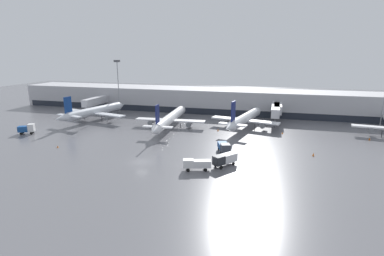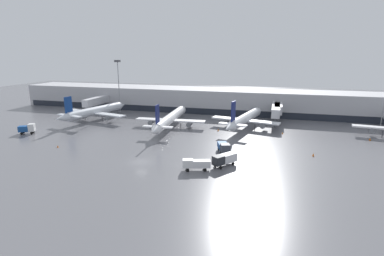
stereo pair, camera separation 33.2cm
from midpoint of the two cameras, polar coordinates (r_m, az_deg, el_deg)
name	(u,v)px [view 1 (the left image)]	position (r m, az deg, el deg)	size (l,w,h in m)	color
ground_plane	(141,162)	(66.30, -9.83, -6.40)	(320.00, 320.00, 0.00)	slate
terminal_building	(205,100)	(122.24, 2.47, 5.37)	(160.00, 31.96, 9.00)	#B2B2B7
parked_jet_0	(170,119)	(95.46, -4.29, 1.79)	(22.58, 37.12, 9.29)	white
parked_jet_1	(245,119)	(94.69, 9.89, 1.76)	(21.64, 31.95, 10.05)	silver
parked_jet_2	(94,112)	(109.94, -18.33, 3.00)	(26.06, 31.51, 9.66)	silver
service_truck_0	(27,128)	(99.82, -29.03, -0.08)	(4.72, 3.58, 2.89)	#19478C
service_truck_1	(224,147)	(71.18, 5.99, -3.58)	(3.97, 6.03, 2.61)	#19478C
service_truck_2	(225,159)	(63.04, 6.14, -5.85)	(4.85, 5.64, 2.55)	silver
service_truck_3	(197,164)	(60.44, 0.73, -6.82)	(5.81, 3.19, 2.33)	silver
traffic_cone_0	(282,133)	(91.41, 16.73, -0.89)	(0.49, 0.49, 0.59)	orange
traffic_cone_1	(58,147)	(82.20, -24.32, -3.23)	(0.44, 0.44, 0.55)	orange
traffic_cone_2	(313,154)	(74.26, 21.99, -4.69)	(0.43, 0.43, 0.77)	orange
traffic_cone_3	(370,139)	(94.38, 30.65, -1.78)	(0.46, 0.46, 0.78)	orange
traffic_cone_4	(218,130)	(91.00, 4.87, -0.35)	(0.45, 0.45, 0.74)	orange
apron_light_mast_1	(118,72)	(120.92, -14.08, 10.31)	(1.80, 1.80, 20.44)	gray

